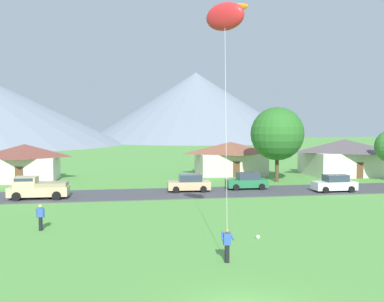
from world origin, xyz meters
The scene contains 13 objects.
road_strip centered at (0.00, 27.66, 0.04)m, with size 160.00×6.77×0.08m, color #424247.
mountain_far_west_ridge centered at (27.07, 164.20, 13.91)m, with size 87.72×87.72×27.82m, color slate.
house_leftmost centered at (10.44, 42.83, 2.27)m, with size 9.42×6.80×4.39m.
house_left_center centered at (25.30, 39.83, 2.47)m, with size 10.54×8.57×4.76m.
house_right_center centered at (-15.46, 40.39, 2.27)m, with size 7.98×7.00×4.39m.
tree_center centered at (13.94, 34.54, 5.64)m, with size 6.23×6.23×8.77m.
parked_car_white_west_end centered at (16.78, 25.97, 0.87)m, with size 4.20×2.09×1.68m.
parked_car_tan_mid_west centered at (2.53, 28.47, 0.87)m, with size 4.28×2.23×1.68m.
parked_car_green_east_end centered at (8.69, 29.08, 0.87)m, with size 4.22×2.11×1.68m.
pickup_truck_sand_west_side centered at (-11.66, 26.49, 1.06)m, with size 5.26×2.45×1.99m.
kite_flyer_with_kite centered at (1.25, 8.40, 12.06)m, with size 2.38×3.93×13.25m.
watcher_person centered at (-9.33, 14.30, 0.88)m, with size 0.56×0.24×1.68m.
soccer_ball centered at (3.69, 10.03, 0.12)m, with size 0.24×0.24×0.24m, color white.
Camera 1 is at (-4.38, -14.63, 6.78)m, focal length 41.26 mm.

